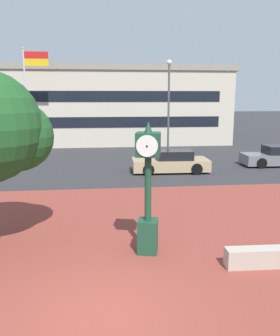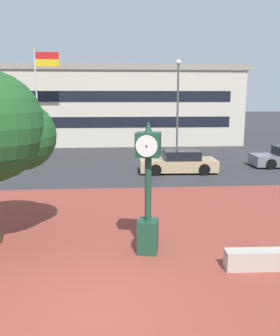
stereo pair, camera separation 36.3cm
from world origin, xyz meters
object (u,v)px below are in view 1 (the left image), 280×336
(car_street_near, at_px, (278,157))
(car_street_mid, at_px, (171,162))
(street_clock, at_px, (148,191))
(flagpole_primary, at_px, (29,89))
(civic_building, at_px, (78,105))
(street_lamp_post, at_px, (169,99))

(car_street_near, relative_size, car_street_mid, 1.01)
(street_clock, distance_m, flagpole_primary, 20.32)
(civic_building, bearing_deg, car_street_near, -50.69)
(car_street_mid, distance_m, street_lamp_post, 5.83)
(street_clock, height_order, flagpole_primary, flagpole_primary)
(street_clock, relative_size, car_street_near, 0.82)
(street_lamp_post, bearing_deg, car_street_near, -28.13)
(street_clock, distance_m, car_street_near, 15.41)
(flagpole_primary, bearing_deg, street_clock, -70.83)
(civic_building, bearing_deg, flagpole_primary, -108.38)
(car_street_near, xyz_separation_m, street_lamp_post, (-6.45, 3.45, 3.55))
(car_street_near, relative_size, street_lamp_post, 0.66)
(street_lamp_post, bearing_deg, flagpole_primary, 159.34)
(car_street_near, height_order, civic_building, civic_building)
(flagpole_primary, bearing_deg, street_lamp_post, -20.66)
(flagpole_primary, xyz_separation_m, civic_building, (3.05, 9.19, -1.33))
(car_street_mid, relative_size, flagpole_primary, 0.56)
(car_street_near, xyz_separation_m, car_street_mid, (-7.13, -1.13, 0.00))
(civic_building, height_order, street_lamp_post, civic_building)
(street_clock, xyz_separation_m, flagpole_primary, (-6.60, 18.97, 3.06))
(car_street_mid, relative_size, civic_building, 0.15)
(street_clock, bearing_deg, civic_building, 110.11)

